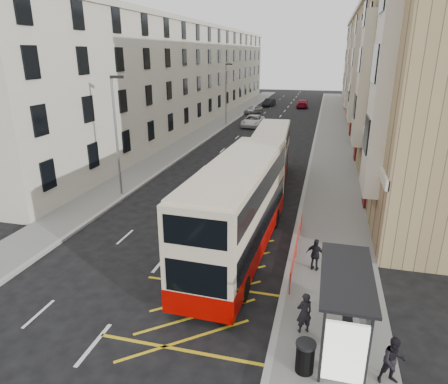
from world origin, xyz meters
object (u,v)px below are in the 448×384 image
(pedestrian_mid, at_px, (394,361))
(white_van, at_px, (253,121))
(street_lamp_near, at_px, (116,130))
(pedestrian_near, at_px, (304,313))
(litter_bin, at_px, (305,356))
(car_dark, at_px, (269,102))
(car_red, at_px, (302,104))
(bus_shelter, at_px, (350,300))
(pedestrian_far, at_px, (316,255))
(car_silver, at_px, (253,110))
(street_lamp_far, at_px, (226,91))
(double_decker_front, at_px, (239,209))
(double_decker_rear, at_px, (270,157))

(pedestrian_mid, xyz_separation_m, white_van, (-12.18, 43.01, -0.18))
(street_lamp_near, relative_size, pedestrian_near, 5.12)
(litter_bin, bearing_deg, car_dark, 99.28)
(car_red, bearing_deg, car_dark, -5.54)
(bus_shelter, bearing_deg, pedestrian_far, 102.83)
(pedestrian_mid, height_order, car_silver, pedestrian_mid)
(street_lamp_far, xyz_separation_m, car_red, (8.95, 21.18, -3.92))
(bus_shelter, bearing_deg, double_decker_front, 129.15)
(street_lamp_near, relative_size, street_lamp_far, 1.00)
(pedestrian_near, distance_m, white_van, 42.39)
(street_lamp_far, height_order, pedestrian_mid, street_lamp_far)
(car_silver, xyz_separation_m, car_red, (7.29, 9.68, 0.05))
(street_lamp_near, xyz_separation_m, car_dark, (2.82, 51.54, -3.92))
(double_decker_rear, xyz_separation_m, pedestrian_far, (3.91, -12.64, -1.20))
(double_decker_front, height_order, car_red, double_decker_front)
(street_lamp_far, relative_size, pedestrian_far, 5.25)
(double_decker_front, relative_size, white_van, 2.21)
(pedestrian_far, xyz_separation_m, white_van, (-9.70, 36.87, -0.16))
(car_silver, bearing_deg, pedestrian_far, -54.41)
(pedestrian_mid, bearing_deg, street_lamp_far, 95.44)
(litter_bin, relative_size, pedestrian_far, 0.69)
(street_lamp_far, distance_m, double_decker_front, 37.66)
(double_decker_front, relative_size, car_red, 2.42)
(bus_shelter, bearing_deg, car_silver, 103.60)
(pedestrian_near, height_order, pedestrian_mid, pedestrian_mid)
(pedestrian_mid, bearing_deg, pedestrian_near, 133.15)
(pedestrian_far, xyz_separation_m, car_red, (-4.57, 58.43, -0.19))
(pedestrian_mid, bearing_deg, bus_shelter, 127.94)
(litter_bin, bearing_deg, pedestrian_far, 89.43)
(street_lamp_near, height_order, double_decker_rear, street_lamp_near)
(pedestrian_mid, bearing_deg, pedestrian_far, 97.17)
(street_lamp_far, xyz_separation_m, car_silver, (1.66, 11.51, -3.97))
(double_decker_front, bearing_deg, bus_shelter, -48.76)
(bus_shelter, xyz_separation_m, car_dark, (-11.87, 63.94, -1.42))
(pedestrian_near, distance_m, car_silver, 54.46)
(double_decker_front, distance_m, pedestrian_mid, 9.56)
(pedestrian_mid, bearing_deg, white_van, 91.01)
(pedestrian_mid, xyz_separation_m, car_red, (-7.05, 64.57, -0.22))
(car_red, bearing_deg, bus_shelter, 92.98)
(street_lamp_near, relative_size, car_red, 1.61)
(street_lamp_near, relative_size, double_decker_front, 0.67)
(double_decker_rear, xyz_separation_m, pedestrian_near, (3.69, -17.10, -1.18))
(street_lamp_far, distance_m, double_decker_rear, 26.53)
(litter_bin, bearing_deg, pedestrian_mid, 4.19)
(bus_shelter, distance_m, double_decker_rear, 18.51)
(double_decker_rear, bearing_deg, litter_bin, -81.76)
(pedestrian_near, bearing_deg, pedestrian_mid, 120.52)
(pedestrian_near, height_order, pedestrian_far, pedestrian_near)
(pedestrian_far, bearing_deg, street_lamp_far, -52.26)
(double_decker_rear, height_order, pedestrian_mid, double_decker_rear)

